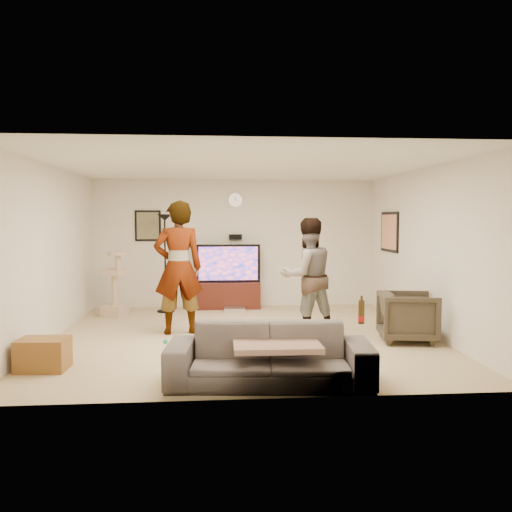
{
  "coord_description": "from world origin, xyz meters",
  "views": [
    {
      "loc": [
        -0.46,
        -7.74,
        1.73
      ],
      "look_at": [
        0.2,
        0.2,
        1.18
      ],
      "focal_mm": 37.29,
      "sensor_mm": 36.0,
      "label": 1
    }
  ],
  "objects": [
    {
      "name": "toy_ball",
      "position": [
        -1.11,
        -0.37,
        0.03
      ],
      "size": [
        0.07,
        0.07,
        0.07
      ],
      "primitive_type": "sphere",
      "color": "#11A090",
      "rests_on": "floor"
    },
    {
      "name": "wall_front",
      "position": [
        0.0,
        -2.75,
        1.25
      ],
      "size": [
        5.5,
        0.04,
        2.5
      ],
      "primitive_type": "cube",
      "color": "silver",
      "rests_on": "floor"
    },
    {
      "name": "person_right",
      "position": [
        0.96,
        0.08,
        0.87
      ],
      "size": [
        0.99,
        0.85,
        1.75
      ],
      "primitive_type": "imported",
      "rotation": [
        0.0,
        0.0,
        3.39
      ],
      "color": "#394595",
      "rests_on": "floor"
    },
    {
      "name": "wall_right",
      "position": [
        2.75,
        0.0,
        1.25
      ],
      "size": [
        0.04,
        5.5,
        2.5
      ],
      "primitive_type": "cube",
      "color": "silver",
      "rests_on": "floor"
    },
    {
      "name": "wall_back",
      "position": [
        0.0,
        2.75,
        1.25
      ],
      "size": [
        5.5,
        0.04,
        2.5
      ],
      "primitive_type": "cube",
      "color": "silver",
      "rests_on": "floor"
    },
    {
      "name": "wall_left",
      "position": [
        -2.75,
        0.0,
        1.25
      ],
      "size": [
        0.04,
        5.5,
        2.5
      ],
      "primitive_type": "cube",
      "color": "silver",
      "rests_on": "floor"
    },
    {
      "name": "throw_blanket",
      "position": [
        0.21,
        -2.29,
        0.42
      ],
      "size": [
        0.91,
        0.71,
        0.06
      ],
      "primitive_type": "cube",
      "rotation": [
        0.0,
        0.0,
        -0.01
      ],
      "color": "tan",
      "rests_on": "sofa"
    },
    {
      "name": "cat_tree",
      "position": [
        -2.2,
        1.83,
        0.58
      ],
      "size": [
        0.47,
        0.47,
        1.16
      ],
      "primitive_type": "cube",
      "rotation": [
        0.0,
        0.0,
        -0.34
      ],
      "color": "#C4A98B",
      "rests_on": "floor"
    },
    {
      "name": "picture_back",
      "position": [
        -1.7,
        2.73,
        1.6
      ],
      "size": [
        0.42,
        0.03,
        0.52
      ],
      "primitive_type": "cube",
      "color": "#676346",
      "rests_on": "wall_back"
    },
    {
      "name": "console_box",
      "position": [
        -0.05,
        2.11,
        0.04
      ],
      "size": [
        0.4,
        0.3,
        0.07
      ],
      "primitive_type": "cube",
      "color": "silver",
      "rests_on": "floor"
    },
    {
      "name": "sofa",
      "position": [
        0.13,
        -2.29,
        0.31
      ],
      "size": [
        2.2,
        1.02,
        0.62
      ],
      "primitive_type": "imported",
      "rotation": [
        0.0,
        0.0,
        -0.09
      ],
      "color": "#574E4B",
      "rests_on": "floor"
    },
    {
      "name": "person_left",
      "position": [
        -0.97,
        0.29,
        1.0
      ],
      "size": [
        0.8,
        0.6,
        2.01
      ],
      "primitive_type": "imported",
      "rotation": [
        0.0,
        0.0,
        3.31
      ],
      "color": "#B2B2B2",
      "rests_on": "floor"
    },
    {
      "name": "wall_speaker",
      "position": [
        0.0,
        2.69,
        1.38
      ],
      "size": [
        0.25,
        0.1,
        0.1
      ],
      "primitive_type": "cube",
      "color": "black",
      "rests_on": "wall_back"
    },
    {
      "name": "beer_bottle",
      "position": [
        1.11,
        -2.29,
        0.75
      ],
      "size": [
        0.06,
        0.06,
        0.25
      ],
      "primitive_type": "cylinder",
      "color": "#392306",
      "rests_on": "sofa"
    },
    {
      "name": "wall_clock",
      "position": [
        0.0,
        2.72,
        2.1
      ],
      "size": [
        0.26,
        0.04,
        0.26
      ],
      "primitive_type": "cylinder",
      "rotation": [
        1.57,
        0.0,
        0.0
      ],
      "color": "white",
      "rests_on": "wall_back"
    },
    {
      "name": "armchair",
      "position": [
        2.29,
        -0.52,
        0.35
      ],
      "size": [
        0.88,
        0.87,
        0.7
      ],
      "primitive_type": "imported",
      "rotation": [
        0.0,
        0.0,
        1.41
      ],
      "color": "#393226",
      "rests_on": "floor"
    },
    {
      "name": "ceiling",
      "position": [
        0.0,
        0.0,
        2.51
      ],
      "size": [
        5.5,
        5.5,
        0.02
      ],
      "primitive_type": "cube",
      "color": "white",
      "rests_on": "wall_back"
    },
    {
      "name": "side_table",
      "position": [
        -2.4,
        -1.56,
        0.18
      ],
      "size": [
        0.57,
        0.44,
        0.37
      ],
      "primitive_type": "cube",
      "rotation": [
        0.0,
        0.0,
        -0.05
      ],
      "color": "brown",
      "rests_on": "floor"
    },
    {
      "name": "floor",
      "position": [
        0.0,
        0.0,
        -0.01
      ],
      "size": [
        5.5,
        5.5,
        0.02
      ],
      "primitive_type": "cube",
      "color": "tan",
      "rests_on": "ground"
    },
    {
      "name": "tv",
      "position": [
        -0.15,
        2.5,
        0.88
      ],
      "size": [
        1.24,
        0.08,
        0.73
      ],
      "primitive_type": "cube",
      "color": "black",
      "rests_on": "tv_stand"
    },
    {
      "name": "tv_screen",
      "position": [
        -0.15,
        2.46,
        0.88
      ],
      "size": [
        1.14,
        0.01,
        0.64
      ],
      "primitive_type": "cube",
      "color": "#FA594C",
      "rests_on": "tv"
    },
    {
      "name": "tv_stand",
      "position": [
        -0.15,
        2.5,
        0.25
      ],
      "size": [
        1.22,
        0.45,
        0.51
      ],
      "primitive_type": "cube",
      "color": "#3B150E",
      "rests_on": "floor"
    },
    {
      "name": "picture_right",
      "position": [
        2.73,
        1.6,
        1.5
      ],
      "size": [
        0.03,
        0.78,
        0.62
      ],
      "primitive_type": "cube",
      "color": "tan",
      "rests_on": "wall_right"
    },
    {
      "name": "floor_lamp",
      "position": [
        -1.33,
        2.19,
        0.91
      ],
      "size": [
        0.32,
        0.32,
        1.81
      ],
      "primitive_type": "cylinder",
      "color": "black",
      "rests_on": "floor"
    }
  ]
}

